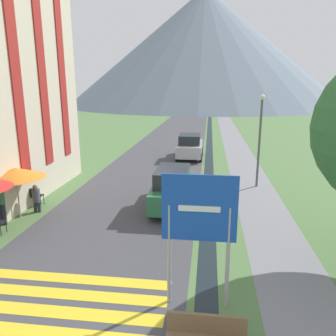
{
  "coord_description": "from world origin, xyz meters",
  "views": [
    {
      "loc": [
        1.13,
        -3.19,
        5.33
      ],
      "look_at": [
        -0.53,
        10.0,
        1.99
      ],
      "focal_mm": 35.0,
      "sensor_mm": 36.0,
      "label": 1
    }
  ],
  "objects_px": {
    "parked_car_far": "(190,146)",
    "parked_car_near": "(173,187)",
    "cafe_chair_far_left": "(34,195)",
    "streetlamp": "(260,133)",
    "cafe_umbrella_middle_orange": "(15,173)",
    "cafe_chair_far_right": "(37,195)",
    "person_standing_terrace": "(1,201)",
    "person_seated_far": "(36,197)",
    "road_sign": "(199,221)"
  },
  "relations": [
    {
      "from": "parked_car_far",
      "to": "parked_car_near",
      "type": "bearing_deg",
      "value": -90.69
    },
    {
      "from": "cafe_chair_far_left",
      "to": "streetlamp",
      "type": "bearing_deg",
      "value": 5.71
    },
    {
      "from": "cafe_chair_far_left",
      "to": "cafe_umbrella_middle_orange",
      "type": "height_order",
      "value": "cafe_umbrella_middle_orange"
    },
    {
      "from": "cafe_chair_far_right",
      "to": "streetlamp",
      "type": "xyz_separation_m",
      "value": [
        10.36,
        4.3,
        2.42
      ]
    },
    {
      "from": "person_standing_terrace",
      "to": "person_seated_far",
      "type": "height_order",
      "value": "person_standing_terrace"
    },
    {
      "from": "parked_car_far",
      "to": "streetlamp",
      "type": "bearing_deg",
      "value": -59.11
    },
    {
      "from": "parked_car_near",
      "to": "streetlamp",
      "type": "bearing_deg",
      "value": 41.08
    },
    {
      "from": "parked_car_far",
      "to": "cafe_umbrella_middle_orange",
      "type": "height_order",
      "value": "cafe_umbrella_middle_orange"
    },
    {
      "from": "person_seated_far",
      "to": "streetlamp",
      "type": "xyz_separation_m",
      "value": [
        9.98,
        5.04,
        2.24
      ]
    },
    {
      "from": "cafe_chair_far_right",
      "to": "cafe_umbrella_middle_orange",
      "type": "bearing_deg",
      "value": -99.89
    },
    {
      "from": "parked_car_far",
      "to": "cafe_chair_far_left",
      "type": "relative_size",
      "value": 4.74
    },
    {
      "from": "cafe_chair_far_right",
      "to": "person_seated_far",
      "type": "distance_m",
      "value": 0.86
    },
    {
      "from": "parked_car_far",
      "to": "cafe_chair_far_right",
      "type": "relative_size",
      "value": 4.74
    },
    {
      "from": "person_standing_terrace",
      "to": "cafe_chair_far_left",
      "type": "bearing_deg",
      "value": 85.95
    },
    {
      "from": "parked_car_far",
      "to": "person_seated_far",
      "type": "height_order",
      "value": "parked_car_far"
    },
    {
      "from": "cafe_chair_far_right",
      "to": "person_standing_terrace",
      "type": "xyz_separation_m",
      "value": [
        -0.27,
        -2.18,
        0.46
      ]
    },
    {
      "from": "cafe_chair_far_right",
      "to": "streetlamp",
      "type": "distance_m",
      "value": 11.47
    },
    {
      "from": "parked_car_near",
      "to": "cafe_umbrella_middle_orange",
      "type": "bearing_deg",
      "value": -161.68
    },
    {
      "from": "streetlamp",
      "to": "person_seated_far",
      "type": "bearing_deg",
      "value": -153.19
    },
    {
      "from": "road_sign",
      "to": "person_seated_far",
      "type": "height_order",
      "value": "road_sign"
    },
    {
      "from": "cafe_chair_far_right",
      "to": "cafe_umbrella_middle_orange",
      "type": "relative_size",
      "value": 0.37
    },
    {
      "from": "cafe_chair_far_left",
      "to": "person_standing_terrace",
      "type": "bearing_deg",
      "value": -110.94
    },
    {
      "from": "parked_car_far",
      "to": "cafe_umbrella_middle_orange",
      "type": "relative_size",
      "value": 1.74
    },
    {
      "from": "person_standing_terrace",
      "to": "cafe_umbrella_middle_orange",
      "type": "bearing_deg",
      "value": 71.5
    },
    {
      "from": "parked_car_near",
      "to": "cafe_chair_far_left",
      "type": "relative_size",
      "value": 5.07
    },
    {
      "from": "person_seated_far",
      "to": "person_standing_terrace",
      "type": "bearing_deg",
      "value": -114.55
    },
    {
      "from": "parked_car_far",
      "to": "cafe_chair_far_left",
      "type": "bearing_deg",
      "value": -119.88
    },
    {
      "from": "person_seated_far",
      "to": "road_sign",
      "type": "bearing_deg",
      "value": -36.88
    },
    {
      "from": "parked_car_far",
      "to": "cafe_chair_far_left",
      "type": "distance_m",
      "value": 12.88
    },
    {
      "from": "parked_car_far",
      "to": "person_seated_far",
      "type": "distance_m",
      "value": 13.24
    },
    {
      "from": "streetlamp",
      "to": "cafe_chair_far_right",
      "type": "bearing_deg",
      "value": -157.47
    },
    {
      "from": "person_standing_terrace",
      "to": "person_seated_far",
      "type": "xyz_separation_m",
      "value": [
        0.66,
        1.44,
        -0.28
      ]
    },
    {
      "from": "road_sign",
      "to": "person_seated_far",
      "type": "bearing_deg",
      "value": 143.12
    },
    {
      "from": "cafe_umbrella_middle_orange",
      "to": "streetlamp",
      "type": "bearing_deg",
      "value": 28.8
    },
    {
      "from": "person_standing_terrace",
      "to": "parked_car_near",
      "type": "bearing_deg",
      "value": 23.67
    },
    {
      "from": "parked_car_near",
      "to": "streetlamp",
      "type": "relative_size",
      "value": 0.88
    },
    {
      "from": "cafe_chair_far_left",
      "to": "parked_car_far",
      "type": "bearing_deg",
      "value": 43.22
    },
    {
      "from": "parked_car_near",
      "to": "cafe_umbrella_middle_orange",
      "type": "distance_m",
      "value": 6.59
    },
    {
      "from": "cafe_chair_far_right",
      "to": "cafe_umbrella_middle_orange",
      "type": "xyz_separation_m",
      "value": [
        -0.01,
        -1.41,
        1.41
      ]
    },
    {
      "from": "cafe_chair_far_right",
      "to": "person_standing_terrace",
      "type": "relative_size",
      "value": 0.51
    },
    {
      "from": "road_sign",
      "to": "streetlamp",
      "type": "bearing_deg",
      "value": 74.75
    },
    {
      "from": "road_sign",
      "to": "person_standing_terrace",
      "type": "xyz_separation_m",
      "value": [
        -7.8,
        3.92,
        -1.26
      ]
    },
    {
      "from": "parked_car_far",
      "to": "cafe_umbrella_middle_orange",
      "type": "bearing_deg",
      "value": -116.76
    },
    {
      "from": "road_sign",
      "to": "streetlamp",
      "type": "xyz_separation_m",
      "value": [
        2.84,
        10.4,
        0.7
      ]
    },
    {
      "from": "cafe_umbrella_middle_orange",
      "to": "person_standing_terrace",
      "type": "relative_size",
      "value": 1.39
    },
    {
      "from": "road_sign",
      "to": "parked_car_near",
      "type": "height_order",
      "value": "road_sign"
    },
    {
      "from": "parked_car_near",
      "to": "person_seated_far",
      "type": "height_order",
      "value": "parked_car_near"
    },
    {
      "from": "cafe_chair_far_right",
      "to": "person_standing_terrace",
      "type": "bearing_deg",
      "value": -106.48
    },
    {
      "from": "streetlamp",
      "to": "road_sign",
      "type": "bearing_deg",
      "value": -105.25
    },
    {
      "from": "parked_car_near",
      "to": "cafe_chair_far_left",
      "type": "height_order",
      "value": "parked_car_near"
    }
  ]
}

